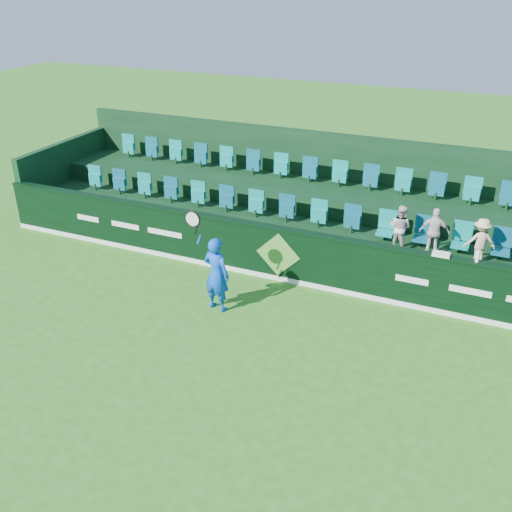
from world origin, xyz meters
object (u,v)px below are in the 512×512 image
at_px(spectator_right, 480,241).
at_px(spectator_middle, 434,232).
at_px(drinks_bottle, 478,256).
at_px(tennis_player, 216,274).
at_px(spectator_left, 400,227).
at_px(towel, 441,254).

bearing_deg(spectator_right, spectator_middle, -17.32).
relative_size(spectator_right, drinks_bottle, 4.26).
relative_size(tennis_player, spectator_middle, 2.06).
xyz_separation_m(tennis_player, spectator_right, (5.08, 2.92, 0.46)).
height_order(spectator_left, drinks_bottle, spectator_left).
distance_m(spectator_middle, towel, 1.16).
distance_m(spectator_left, towel, 1.54).
xyz_separation_m(spectator_middle, spectator_right, (1.00, 0.00, -0.04)).
bearing_deg(drinks_bottle, towel, 180.00).
distance_m(spectator_left, spectator_middle, 0.77).
relative_size(tennis_player, drinks_bottle, 9.46).
relative_size(spectator_left, spectator_middle, 0.96).
distance_m(tennis_player, spectator_left, 4.44).
relative_size(spectator_left, spectator_right, 1.03).
bearing_deg(tennis_player, drinks_bottle, 19.48).
distance_m(spectator_left, drinks_bottle, 2.10).
bearing_deg(spectator_middle, spectator_right, 173.56).
height_order(towel, drinks_bottle, drinks_bottle).
bearing_deg(spectator_left, spectator_middle, -160.76).
xyz_separation_m(spectator_right, drinks_bottle, (-0.00, -1.12, 0.15)).
bearing_deg(drinks_bottle, spectator_middle, 131.66).
height_order(spectator_right, drinks_bottle, spectator_right).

